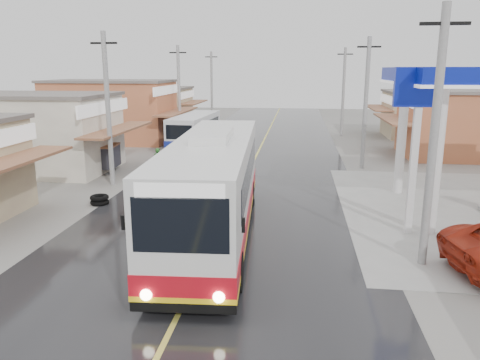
{
  "coord_description": "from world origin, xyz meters",
  "views": [
    {
      "loc": [
        2.9,
        -14.64,
        6.15
      ],
      "look_at": [
        0.56,
        4.26,
        1.59
      ],
      "focal_mm": 35.0,
      "sensor_mm": 36.0,
      "label": 1
    }
  ],
  "objects": [
    {
      "name": "centre_line",
      "position": [
        0.0,
        15.0,
        0.02
      ],
      "size": [
        0.15,
        90.0,
        0.01
      ],
      "primitive_type": "cube",
      "color": "#D8CC4C",
      "rests_on": "road"
    },
    {
      "name": "utility_poles_right",
      "position": [
        7.0,
        15.0,
        0.0
      ],
      "size": [
        1.6,
        36.0,
        8.0
      ],
      "primitive_type": null,
      "color": "gray",
      "rests_on": "ground"
    },
    {
      "name": "road",
      "position": [
        0.0,
        15.0,
        0.01
      ],
      "size": [
        12.0,
        90.0,
        0.02
      ],
      "primitive_type": "cube",
      "color": "black",
      "rests_on": "ground"
    },
    {
      "name": "shopfronts_left",
      "position": [
        -13.0,
        18.0,
        0.0
      ],
      "size": [
        11.0,
        44.0,
        5.2
      ],
      "primitive_type": null,
      "color": "tan",
      "rests_on": "ground"
    },
    {
      "name": "coach_bus",
      "position": [
        -0.11,
        1.78,
        1.91
      ],
      "size": [
        3.51,
        12.85,
        3.97
      ],
      "rotation": [
        0.0,
        0.0,
        0.06
      ],
      "color": "silver",
      "rests_on": "road"
    },
    {
      "name": "tricycle_near",
      "position": [
        -8.63,
        12.06,
        0.95
      ],
      "size": [
        1.62,
        2.17,
        1.66
      ],
      "rotation": [
        0.0,
        0.0,
        0.1
      ],
      "color": "#26262D",
      "rests_on": "ground"
    },
    {
      "name": "ground",
      "position": [
        0.0,
        0.0,
        0.0
      ],
      "size": [
        120.0,
        120.0,
        0.0
      ],
      "primitive_type": "plane",
      "color": "slate",
      "rests_on": "ground"
    },
    {
      "name": "cyclist",
      "position": [
        -4.79,
        10.38,
        0.61
      ],
      "size": [
        0.82,
        1.77,
        1.84
      ],
      "rotation": [
        0.0,
        0.0,
        -0.14
      ],
      "color": "black",
      "rests_on": "ground"
    },
    {
      "name": "tyre_stack",
      "position": [
        -6.12,
        5.24,
        0.22
      ],
      "size": [
        0.86,
        0.86,
        0.44
      ],
      "color": "black",
      "rests_on": "ground"
    },
    {
      "name": "second_bus",
      "position": [
        -4.91,
        20.35,
        1.45
      ],
      "size": [
        2.64,
        8.22,
        2.69
      ],
      "rotation": [
        0.0,
        0.0,
        -0.06
      ],
      "color": "silver",
      "rests_on": "road"
    },
    {
      "name": "utility_poles_left",
      "position": [
        -7.0,
        16.0,
        0.0
      ],
      "size": [
        1.6,
        50.0,
        8.0
      ],
      "primitive_type": null,
      "color": "gray",
      "rests_on": "ground"
    }
  ]
}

